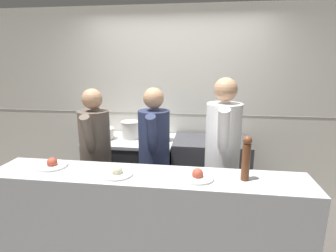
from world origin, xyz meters
TOP-DOWN VIEW (x-y plane):
  - wall_back_tiled at (0.00, 1.44)m, footprint 8.00×0.06m
  - oven_range at (-0.57, 1.04)m, footprint 1.15×0.71m
  - prep_counter at (0.49, 1.04)m, footprint 0.96×0.65m
  - pass_counter at (-0.08, -0.21)m, footprint 2.72×0.45m
  - stock_pot at (-0.91, 0.99)m, footprint 0.24×0.24m
  - sauce_pot at (-0.58, 1.07)m, footprint 0.25×0.25m
  - braising_pot at (-0.17, 1.03)m, footprint 0.24×0.24m
  - mixing_bowl_steel at (0.54, 1.02)m, footprint 0.25×0.25m
  - plated_dish_main at (-0.96, -0.16)m, footprint 0.26×0.26m
  - plated_dish_appetiser at (-0.33, -0.25)m, footprint 0.27×0.27m
  - plated_dish_dessert at (0.34, -0.23)m, footprint 0.27×0.27m
  - pepper_mill at (0.72, -0.20)m, footprint 0.07×0.07m
  - chef_head_cook at (-0.77, 0.35)m, footprint 0.37×0.70m
  - chef_sous at (-0.13, 0.40)m, footprint 0.36×0.71m
  - chef_line at (0.58, 0.37)m, footprint 0.38×0.76m

SIDE VIEW (x-z plane):
  - oven_range at x=-0.57m, z-range 0.00..0.87m
  - prep_counter at x=0.49m, z-range 0.00..0.90m
  - pass_counter at x=-0.08m, z-range 0.00..0.95m
  - chef_head_cook at x=-0.77m, z-range 0.09..1.70m
  - chef_sous at x=-0.13m, z-range 0.09..1.71m
  - stock_pot at x=-0.91m, z-range 0.88..1.02m
  - mixing_bowl_steel at x=0.54m, z-range 0.90..1.00m
  - chef_line at x=0.58m, z-range 0.10..1.83m
  - plated_dish_main at x=-0.96m, z-range 0.93..1.02m
  - plated_dish_dessert at x=0.34m, z-range 0.93..1.02m
  - plated_dish_appetiser at x=-0.33m, z-range 0.93..1.02m
  - braising_pot at x=-0.17m, z-range 0.88..1.11m
  - sauce_pot at x=-0.58m, z-range 0.88..1.11m
  - pepper_mill at x=0.72m, z-range 0.96..1.33m
  - wall_back_tiled at x=0.00m, z-range 0.00..2.60m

